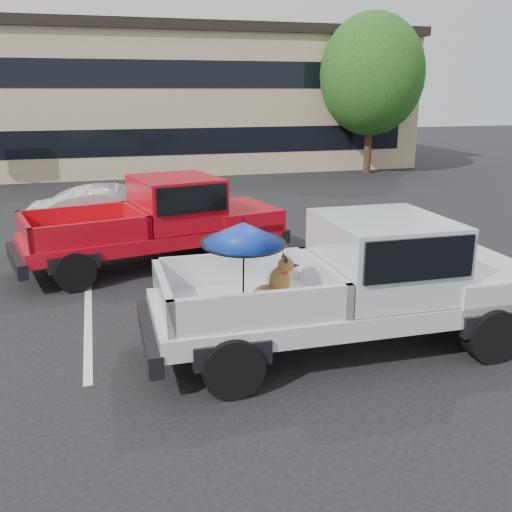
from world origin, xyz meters
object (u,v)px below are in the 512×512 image
object	(u,v)px
silver_pickup	(367,276)
silver_sedan	(119,216)
tree_back	(254,74)
red_pickup	(169,217)
tree_right	(372,75)

from	to	relation	value
silver_pickup	silver_sedan	distance (m)	7.51
silver_sedan	tree_back	bearing A→B (deg)	-20.27
red_pickup	tree_back	bearing A→B (deg)	56.82
red_pickup	silver_sedan	size ratio (longest dim) A/B	1.40
red_pickup	silver_sedan	xyz separation A→B (m)	(-0.95, 1.92, -0.32)
silver_pickup	red_pickup	world-z (taller)	silver_pickup
silver_pickup	tree_right	bearing A→B (deg)	64.15
tree_back	silver_sedan	xyz separation A→B (m)	(-8.23, -17.50, -3.73)
tree_back	silver_pickup	bearing A→B (deg)	-101.91
tree_right	silver_sedan	xyz separation A→B (m)	(-11.23, -9.50, -3.52)
tree_back	red_pickup	size ratio (longest dim) A/B	1.22
tree_right	silver_pickup	xyz separation A→B (m)	(-8.13, -16.33, -3.16)
tree_right	silver_pickup	size ratio (longest dim) A/B	1.19
tree_right	silver_pickup	bearing A→B (deg)	-116.48
silver_sedan	red_pickup	bearing A→B (deg)	-148.62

